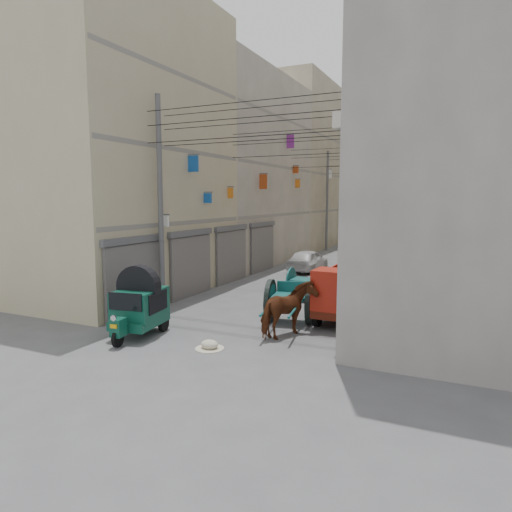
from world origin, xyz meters
The scene contains 18 objects.
ground centered at (0.00, 0.00, 0.00)m, with size 140.00×140.00×0.00m, color #4C4C4E.
building_row_left centered at (-8.00, 34.13, 6.46)m, with size 8.00×62.00×14.00m.
building_row_right centered at (8.00, 34.13, 6.46)m, with size 8.00×62.00×14.00m.
end_cap_building centered at (0.00, 66.00, 6.50)m, with size 22.00×10.00×13.00m, color #B6A78F.
shutters_left centered at (-3.92, 10.38, 1.49)m, with size 0.18×14.40×2.88m.
signboards centered at (-0.01, 21.66, 3.43)m, with size 8.22×40.52×5.67m.
ac_units centered at (3.65, 7.67, 7.43)m, with size 0.70×6.55×3.35m.
utility_poles centered at (0.00, 17.00, 4.00)m, with size 7.40×22.20×8.00m.
overhead_cables centered at (0.00, 14.40, 6.77)m, with size 7.40×22.52×1.12m.
auto_rickshaw centered at (-2.18, 2.90, 0.99)m, with size 1.61×2.45×1.67m.
tonga_cart centered at (1.52, 6.22, 0.76)m, with size 1.79×3.42×1.47m.
mini_truck centered at (3.20, 6.92, 0.93)m, with size 1.59×3.46×1.94m.
second_cart centered at (0.70, 10.32, 0.67)m, with size 1.43×1.27×1.25m.
feed_sack centered at (0.46, 2.69, 0.13)m, with size 0.51×0.41×0.26m, color #C1B5A0.
horse centered at (2.05, 4.72, 0.83)m, with size 0.90×1.97×1.67m, color brown.
distant_car_white centered at (-1.54, 17.23, 0.64)m, with size 1.50×3.73×1.27m, color silver.
distant_car_grey centered at (2.26, 34.61, 0.63)m, with size 1.32×3.80×1.25m, color #525755.
distant_car_green centered at (-0.28, 38.08, 0.60)m, with size 1.67×4.12×1.20m, color #21633F.
Camera 1 is at (6.92, -8.02, 4.21)m, focal length 32.00 mm.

